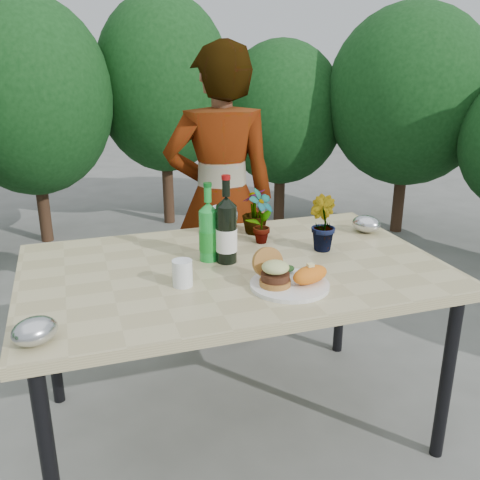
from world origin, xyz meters
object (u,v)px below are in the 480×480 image
object	(u,v)px
person	(221,201)
dinner_plate	(290,285)
patio_table	(234,279)
wine_bottle	(226,231)

from	to	relation	value
person	dinner_plate	bearing A→B (deg)	95.90
person	patio_table	bearing A→B (deg)	85.84
dinner_plate	wine_bottle	bearing A→B (deg)	114.99
dinner_plate	wine_bottle	xyz separation A→B (m)	(-0.14, 0.30, 0.12)
patio_table	person	world-z (taller)	person
dinner_plate	person	distance (m)	1.02
patio_table	wine_bottle	bearing A→B (deg)	108.13
wine_bottle	patio_table	bearing A→B (deg)	-56.64
patio_table	person	xyz separation A→B (m)	(0.17, 0.77, 0.10)
dinner_plate	wine_bottle	world-z (taller)	wine_bottle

